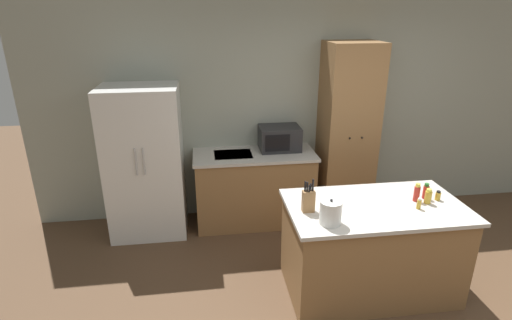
# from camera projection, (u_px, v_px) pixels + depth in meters

# --- Properties ---
(wall_back) EXTENTS (7.20, 0.06, 2.60)m
(wall_back) POSITION_uv_depth(u_px,v_px,m) (326.00, 111.00, 5.00)
(wall_back) COLOR #9EA393
(wall_back) RESTS_ON ground_plane
(refrigerator) EXTENTS (0.84, 0.68, 1.74)m
(refrigerator) POSITION_uv_depth(u_px,v_px,m) (145.00, 162.00, 4.54)
(refrigerator) COLOR white
(refrigerator) RESTS_ON ground_plane
(back_counter) EXTENTS (1.45, 0.64, 0.90)m
(back_counter) POSITION_uv_depth(u_px,v_px,m) (254.00, 188.00, 4.88)
(back_counter) COLOR olive
(back_counter) RESTS_ON ground_plane
(pantry_cabinet) EXTENTS (0.61, 0.57, 2.17)m
(pantry_cabinet) POSITION_uv_depth(u_px,v_px,m) (347.00, 134.00, 4.82)
(pantry_cabinet) COLOR olive
(pantry_cabinet) RESTS_ON ground_plane
(kitchen_island) EXTENTS (1.57, 0.88, 0.89)m
(kitchen_island) POSITION_uv_depth(u_px,v_px,m) (371.00, 248.00, 3.68)
(kitchen_island) COLOR olive
(kitchen_island) RESTS_ON ground_plane
(microwave) EXTENTS (0.48, 0.37, 0.28)m
(microwave) POSITION_uv_depth(u_px,v_px,m) (279.00, 138.00, 4.80)
(microwave) COLOR #232326
(microwave) RESTS_ON back_counter
(knife_block) EXTENTS (0.10, 0.07, 0.30)m
(knife_block) POSITION_uv_depth(u_px,v_px,m) (308.00, 200.00, 3.38)
(knife_block) COLOR olive
(knife_block) RESTS_ON kitchen_island
(spice_bottle_tall_dark) EXTENTS (0.05, 0.05, 0.17)m
(spice_bottle_tall_dark) POSITION_uv_depth(u_px,v_px,m) (417.00, 193.00, 3.57)
(spice_bottle_tall_dark) COLOR #B2281E
(spice_bottle_tall_dark) RESTS_ON kitchen_island
(spice_bottle_short_red) EXTENTS (0.04, 0.04, 0.10)m
(spice_bottle_short_red) POSITION_uv_depth(u_px,v_px,m) (419.00, 204.00, 3.44)
(spice_bottle_short_red) COLOR gold
(spice_bottle_short_red) RESTS_ON kitchen_island
(spice_bottle_amber_oil) EXTENTS (0.06, 0.06, 0.14)m
(spice_bottle_amber_oil) POSITION_uv_depth(u_px,v_px,m) (428.00, 197.00, 3.53)
(spice_bottle_amber_oil) COLOR gold
(spice_bottle_amber_oil) RESTS_ON kitchen_island
(spice_bottle_green_herb) EXTENTS (0.05, 0.05, 0.09)m
(spice_bottle_green_herb) POSITION_uv_depth(u_px,v_px,m) (438.00, 196.00, 3.60)
(spice_bottle_green_herb) COLOR gold
(spice_bottle_green_herb) RESTS_ON kitchen_island
(spice_bottle_pale_salt) EXTENTS (0.05, 0.05, 0.15)m
(spice_bottle_pale_salt) POSITION_uv_depth(u_px,v_px,m) (426.00, 191.00, 3.62)
(spice_bottle_pale_salt) COLOR #B2281E
(spice_bottle_pale_salt) RESTS_ON kitchen_island
(kettle) EXTENTS (0.18, 0.18, 0.22)m
(kettle) POSITION_uv_depth(u_px,v_px,m) (331.00, 212.00, 3.19)
(kettle) COLOR white
(kettle) RESTS_ON kitchen_island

